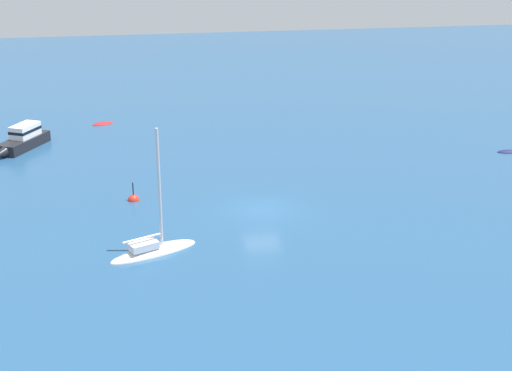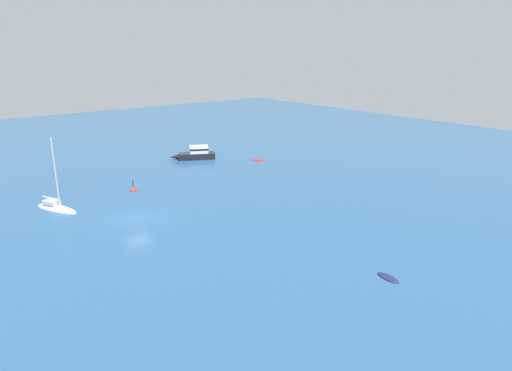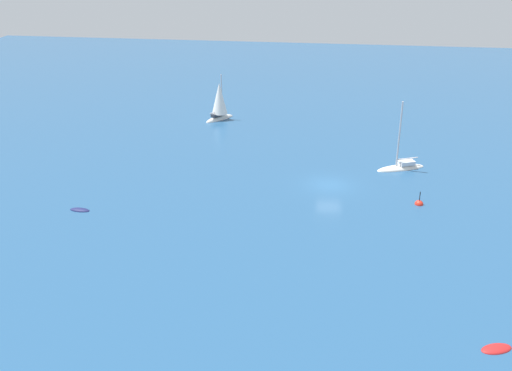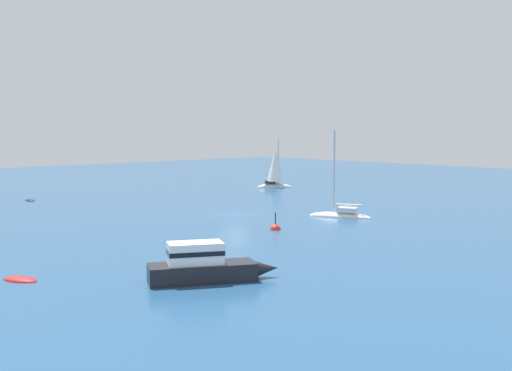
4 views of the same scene
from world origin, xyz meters
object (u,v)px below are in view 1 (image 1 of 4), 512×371
Objects in this scene: powerboat at (23,139)px; yacht at (153,250)px; tender at (509,152)px; channel_buoy at (134,200)px; skiff at (103,124)px.

yacht reaches higher than powerboat.
powerboat is 0.82× the size of yacht.
tender is 0.25× the size of yacht.
tender is 0.31× the size of powerboat.
channel_buoy reaches higher than tender.
powerboat is 16.66m from channel_buoy.
skiff is (15.02, 33.80, 0.00)m from tender.
yacht is at bearing -173.97° from channel_buoy.
powerboat is (8.25, 40.35, 0.81)m from tender.
channel_buoy is at bearing 72.13° from yacht.
yacht reaches higher than tender.
tender is 36.98m from skiff.
tender is 1.18× the size of channel_buoy.
powerboat is at bearing 32.75° from channel_buoy.
skiff is 0.35× the size of powerboat.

